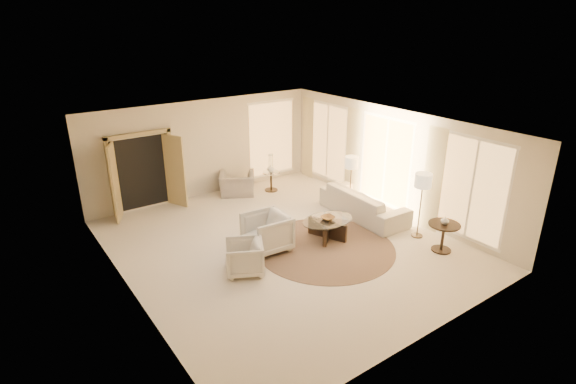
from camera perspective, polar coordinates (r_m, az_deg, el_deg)
room at (r=9.97m, az=-0.54°, el=0.42°), size 7.04×8.04×2.83m
windows_right at (r=12.25m, az=12.56°, el=3.70°), size 0.10×6.40×2.40m
window_back_corner at (r=14.33m, az=-2.08°, el=6.78°), size 1.70×0.10×2.40m
curtains_right at (r=12.81m, az=9.43°, el=4.48°), size 0.06×5.20×2.60m
french_doors at (r=12.57m, az=-17.88°, el=2.27°), size 1.95×0.66×2.16m
area_rug at (r=10.45m, az=4.77°, el=-7.04°), size 3.80×3.80×0.01m
sofa at (r=12.02m, az=9.58°, el=-1.39°), size 1.09×2.59×0.75m
armchair_left at (r=10.15m, az=-2.72°, el=-4.89°), size 0.93×0.98×0.95m
armchair_right at (r=9.36m, az=-5.57°, el=-8.06°), size 0.96×0.98×0.77m
accent_chair at (r=13.36m, az=-6.49°, el=1.48°), size 1.22×1.09×0.89m
coffee_table at (r=10.76m, az=5.03°, el=-4.38°), size 1.57×1.57×0.48m
end_table at (r=10.68m, az=19.13°, el=-4.87°), size 0.71×0.71×0.67m
side_table at (r=13.62m, az=-2.17°, el=1.62°), size 0.51×0.51×0.60m
floor_lamp_near at (r=12.13m, az=8.07°, el=3.46°), size 0.36×0.36×1.50m
floor_lamp_far at (r=10.85m, az=16.76°, el=1.05°), size 0.39×0.39×1.60m
bowl at (r=10.66m, az=5.06°, el=-3.32°), size 0.35×0.35×0.08m
end_vase at (r=10.56m, az=19.32°, el=-3.40°), size 0.20×0.20×0.19m
side_vase at (r=13.50m, az=-2.19°, el=3.01°), size 0.25×0.25×0.23m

